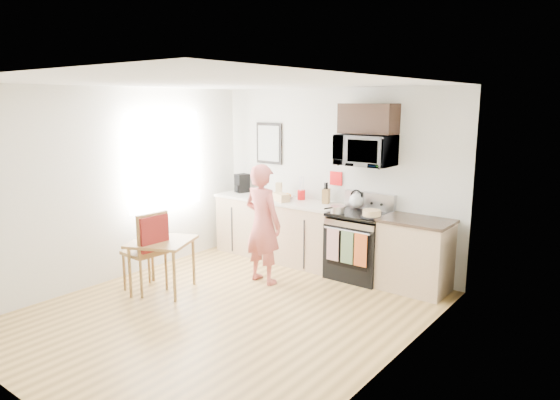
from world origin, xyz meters
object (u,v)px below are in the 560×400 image
Objects in this scene: dining_table at (162,246)px; microwave at (366,150)px; cake at (372,214)px; chair at (150,242)px; person at (263,224)px; range at (359,247)px.

microwave is at bearing 50.21° from dining_table.
chair is at bearing -136.36° from cake.
chair reaches higher than dining_table.
dining_table is at bearing 56.53° from person.
chair is (-0.85, -1.18, -0.13)m from person.
person reaches higher than dining_table.
person is 5.59× the size of cake.
chair is at bearing -112.61° from dining_table.
microwave is 2.63× the size of cake.
range reaches higher than cake.
chair is at bearing -130.32° from range.
range is at bearing -89.94° from microwave.
microwave is 2.96m from dining_table.
range is at bearing 147.96° from cake.
range reaches higher than chair.
dining_table is at bearing -131.25° from range.
microwave reaches higher than chair.
person is at bearing 57.14° from chair.
range is 4.03× the size of cake.
microwave is (-0.00, 0.10, 1.32)m from range.
person is 1.46m from chair.
cake is (0.26, -0.26, -0.79)m from microwave.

